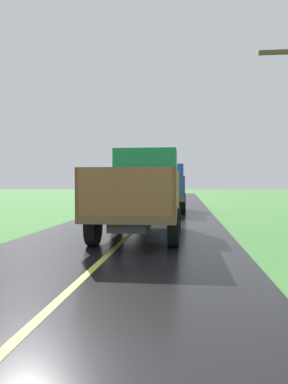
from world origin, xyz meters
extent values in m
cube|color=#2D2D30|center=(0.40, 11.52, 0.68)|extent=(0.90, 5.51, 0.24)
cube|color=brown|center=(0.40, 11.52, 0.88)|extent=(2.30, 5.80, 0.20)
cube|color=#197A4C|center=(0.40, 13.47, 1.93)|extent=(2.10, 1.90, 1.90)
cube|color=black|center=(0.40, 14.42, 2.26)|extent=(1.78, 0.02, 0.76)
cube|color=brown|center=(-0.71, 10.54, 1.53)|extent=(0.08, 3.85, 1.10)
cube|color=brown|center=(1.51, 10.54, 1.53)|extent=(0.08, 3.85, 1.10)
cube|color=brown|center=(0.40, 8.66, 1.53)|extent=(2.30, 0.08, 1.10)
cube|color=brown|center=(0.40, 12.43, 1.53)|extent=(2.30, 0.08, 1.10)
cylinder|color=black|center=(-0.65, 13.32, 0.58)|extent=(0.28, 1.00, 1.00)
cylinder|color=black|center=(1.45, 13.32, 0.58)|extent=(0.28, 1.00, 1.00)
cylinder|color=black|center=(-0.65, 9.92, 0.58)|extent=(0.28, 1.00, 1.00)
cylinder|color=black|center=(1.45, 9.92, 0.58)|extent=(0.28, 1.00, 1.00)
ellipsoid|color=#6BAC25|center=(0.66, 11.47, 1.45)|extent=(0.55, 0.66, 0.40)
ellipsoid|color=#7BB321|center=(-0.25, 9.02, 1.44)|extent=(0.50, 0.49, 0.38)
ellipsoid|color=#6BB920|center=(-0.30, 9.24, 1.16)|extent=(0.46, 0.57, 0.38)
ellipsoid|color=#78BE39|center=(1.01, 9.29, 1.49)|extent=(0.52, 0.59, 0.39)
ellipsoid|color=#7EAA22|center=(-0.39, 10.94, 1.79)|extent=(0.50, 0.53, 0.42)
ellipsoid|color=#83B733|center=(-0.03, 11.13, 1.12)|extent=(0.53, 0.56, 0.44)
ellipsoid|color=#79B928|center=(0.79, 11.46, 1.50)|extent=(0.57, 0.63, 0.51)
ellipsoid|color=#7DBA2E|center=(0.16, 12.11, 1.82)|extent=(0.56, 0.51, 0.49)
ellipsoid|color=#77A822|center=(-0.43, 10.43, 1.47)|extent=(0.53, 0.52, 0.38)
ellipsoid|color=#81B239|center=(0.49, 9.83, 1.48)|extent=(0.49, 0.61, 0.47)
ellipsoid|color=#81B32A|center=(1.12, 9.58, 1.48)|extent=(0.47, 0.44, 0.48)
ellipsoid|color=#72AE2F|center=(0.45, 9.22, 1.82)|extent=(0.40, 0.51, 0.47)
ellipsoid|color=#75B633|center=(0.99, 10.11, 1.14)|extent=(0.50, 0.47, 0.47)
cube|color=#2D2D30|center=(0.59, 21.74, 0.68)|extent=(0.90, 5.51, 0.24)
cube|color=brown|center=(0.59, 21.74, 0.88)|extent=(2.30, 5.80, 0.20)
cube|color=#1E479E|center=(0.59, 23.69, 1.93)|extent=(2.10, 1.90, 1.90)
cube|color=black|center=(0.59, 24.65, 2.26)|extent=(1.78, 0.02, 0.76)
cube|color=#2D517F|center=(-0.52, 20.77, 1.53)|extent=(0.08, 3.85, 1.10)
cube|color=#2D517F|center=(1.70, 20.77, 1.53)|extent=(0.08, 3.85, 1.10)
cube|color=#2D517F|center=(0.59, 18.88, 1.53)|extent=(2.30, 0.08, 1.10)
cube|color=#2D517F|center=(0.59, 22.65, 1.53)|extent=(2.30, 0.08, 1.10)
cylinder|color=black|center=(-0.46, 23.54, 0.58)|extent=(0.28, 1.00, 1.00)
cylinder|color=black|center=(1.64, 23.54, 0.58)|extent=(0.28, 1.00, 1.00)
cylinder|color=black|center=(-0.46, 20.15, 0.58)|extent=(0.28, 1.00, 1.00)
cylinder|color=black|center=(1.64, 20.15, 0.58)|extent=(0.28, 1.00, 1.00)
ellipsoid|color=#7CB531|center=(0.18, 19.50, 1.49)|extent=(0.41, 0.49, 0.48)
ellipsoid|color=#7CC023|center=(1.14, 20.11, 1.16)|extent=(0.59, 0.63, 0.42)
ellipsoid|color=#7EBF2E|center=(0.79, 19.43, 1.51)|extent=(0.55, 0.69, 0.47)
ellipsoid|color=#7CB035|center=(-0.05, 20.16, 1.47)|extent=(0.54, 0.54, 0.45)
ellipsoid|color=#71BE32|center=(0.16, 21.99, 1.45)|extent=(0.53, 0.67, 0.52)
ellipsoid|color=#72AD2F|center=(1.01, 19.82, 1.17)|extent=(0.51, 0.59, 0.52)
ellipsoid|color=#7AB939|center=(0.63, 19.21, 1.47)|extent=(0.46, 0.44, 0.49)
ellipsoid|color=#7CAA34|center=(0.32, 20.18, 1.46)|extent=(0.43, 0.39, 0.51)
ellipsoid|color=#7FA826|center=(-0.15, 21.01, 1.45)|extent=(0.44, 0.53, 0.39)
ellipsoid|color=#6EBF25|center=(0.94, 21.54, 1.19)|extent=(0.42, 0.38, 0.37)
ellipsoid|color=#83AB30|center=(0.88, 19.41, 1.19)|extent=(0.42, 0.50, 0.50)
ellipsoid|color=#7CB239|center=(1.21, 22.09, 1.50)|extent=(0.40, 0.50, 0.37)
camera|label=1|loc=(1.75, 0.38, 1.72)|focal=34.89mm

